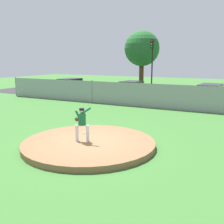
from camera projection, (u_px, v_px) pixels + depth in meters
ground_plane at (141, 119)px, 16.38m from camera, size 80.00×80.00×0.00m
asphalt_strip at (176, 101)px, 23.77m from camera, size 44.00×7.00×0.01m
pitchers_mound at (89, 143)px, 11.15m from camera, size 5.60×5.60×0.24m
pitcher_youth at (82, 121)px, 10.91m from camera, size 0.82×0.32×1.49m
baseball at (84, 133)px, 12.21m from camera, size 0.07×0.07×0.07m
chainlink_fence at (161, 96)px, 19.68m from camera, size 30.42×0.07×1.96m
parked_car_charcoal at (70, 86)px, 29.08m from camera, size 1.97×4.74×1.61m
parked_car_slate at (210, 94)px, 21.83m from camera, size 2.09×4.81×1.65m
parked_car_silver at (131, 90)px, 25.34m from camera, size 1.96×4.04×1.63m
traffic_cone_orange at (111, 93)px, 26.74m from camera, size 0.40×0.40×0.55m
traffic_light_near at (152, 58)px, 28.02m from camera, size 0.28×0.46×5.73m
tree_tall_centre at (142, 49)px, 31.84m from camera, size 4.25×4.25×7.12m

